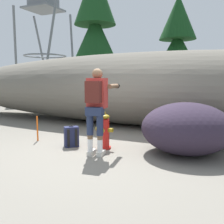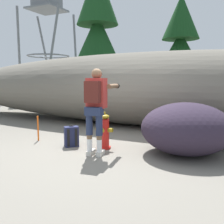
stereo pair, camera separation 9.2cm
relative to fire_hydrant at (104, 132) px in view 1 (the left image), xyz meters
The scene contains 9 objects.
ground_plane 0.46m from the fire_hydrant, 88.24° to the right, with size 56.00×56.00×0.04m, color slate.
dirt_embankment 3.23m from the fire_hydrant, 89.86° to the left, with size 17.60×3.20×2.32m, color #666056.
fire_hydrant is the anchor object (origin of this frame).
utility_worker 0.82m from the fire_hydrant, 82.15° to the right, with size 0.61×1.02×1.67m.
spare_backpack 0.76m from the fire_hydrant, 168.64° to the right, with size 0.36×0.36×0.47m.
boulder_large 1.67m from the fire_hydrant, 11.89° to the left, with size 1.67×1.76×1.02m, color #2C2232.
pine_tree_far_left 7.66m from the fire_hydrant, 119.79° to the left, with size 2.99×2.99×6.67m.
pine_tree_left 9.67m from the fire_hydrant, 91.59° to the left, with size 2.98×2.98×5.87m.
survey_stake 1.75m from the fire_hydrant, behind, with size 0.04×0.04×0.60m, color #E55914.
Camera 1 is at (2.33, -4.47, 1.46)m, focal length 40.70 mm.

